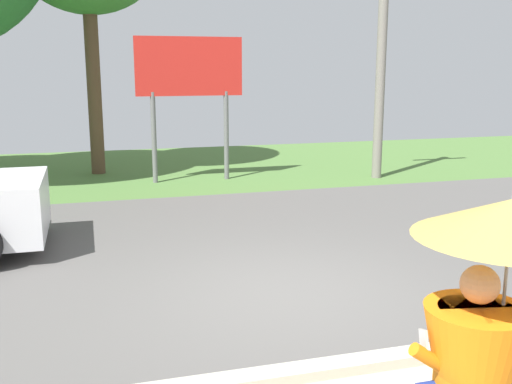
# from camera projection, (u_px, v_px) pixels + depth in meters

# --- Properties ---
(ground_plane) EXTENTS (40.00, 22.00, 0.20)m
(ground_plane) POSITION_uv_depth(u_px,v_px,m) (232.00, 234.00, 10.24)
(ground_plane) COLOR #565451
(monk_pedestrian) EXTENTS (1.12, 1.08, 2.13)m
(monk_pedestrian) POSITION_uv_depth(u_px,v_px,m) (481.00, 358.00, 3.41)
(monk_pedestrian) COLOR orange
(monk_pedestrian) RESTS_ON ground_plane
(utility_pole) EXTENTS (1.80, 0.24, 6.04)m
(utility_pole) POSITION_uv_depth(u_px,v_px,m) (382.00, 50.00, 14.59)
(utility_pole) COLOR gray
(utility_pole) RESTS_ON ground_plane
(roadside_billboard) EXTENTS (2.60, 0.12, 3.50)m
(roadside_billboard) POSITION_uv_depth(u_px,v_px,m) (189.00, 77.00, 14.30)
(roadside_billboard) COLOR slate
(roadside_billboard) RESTS_ON ground_plane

